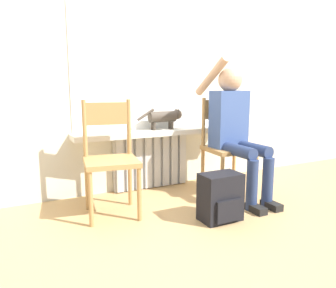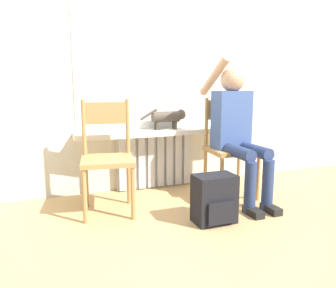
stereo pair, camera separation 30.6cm
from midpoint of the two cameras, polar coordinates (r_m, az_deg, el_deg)
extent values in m
plane|color=tan|center=(2.57, 9.96, -14.63)|extent=(12.00, 12.00, 0.00)
cube|color=beige|center=(3.45, -0.28, 14.75)|extent=(7.00, 0.06, 2.70)
cube|color=silver|center=(3.47, 0.12, -2.92)|extent=(0.82, 0.05, 0.58)
cube|color=silver|center=(3.32, -5.37, -3.57)|extent=(0.07, 0.03, 0.55)
cube|color=silver|center=(3.35, -3.68, -3.43)|extent=(0.07, 0.03, 0.55)
cube|color=silver|center=(3.38, -2.03, -3.29)|extent=(0.07, 0.03, 0.55)
cube|color=silver|center=(3.41, -0.41, -3.14)|extent=(0.07, 0.03, 0.55)
cube|color=silver|center=(3.45, 1.18, -3.00)|extent=(0.07, 0.03, 0.55)
cube|color=silver|center=(3.49, 2.74, -2.86)|extent=(0.07, 0.03, 0.55)
cube|color=silver|center=(3.53, 4.25, -2.72)|extent=(0.07, 0.03, 0.55)
cube|color=silver|center=(3.57, 5.73, -2.59)|extent=(0.07, 0.03, 0.55)
cube|color=silver|center=(3.33, 0.72, 2.00)|extent=(1.65, 0.26, 0.05)
cube|color=white|center=(3.42, -0.06, 14.32)|extent=(1.58, 0.01, 1.39)
cube|color=#B2844C|center=(2.74, -7.37, -2.90)|extent=(0.49, 0.49, 0.04)
cylinder|color=#B2844C|center=(2.62, -11.08, -9.04)|extent=(0.04, 0.04, 0.44)
cylinder|color=#B2844C|center=(2.65, -2.80, -8.65)|extent=(0.04, 0.04, 0.44)
cylinder|color=#B2844C|center=(2.98, -11.20, -6.70)|extent=(0.04, 0.04, 0.44)
cylinder|color=#B2844C|center=(3.00, -3.95, -6.38)|extent=(0.04, 0.04, 0.44)
cylinder|color=#B2844C|center=(2.88, -11.53, 2.84)|extent=(0.04, 0.04, 0.48)
cylinder|color=#B2844C|center=(2.90, -4.06, 3.08)|extent=(0.04, 0.04, 0.48)
cube|color=#B2844C|center=(2.87, -7.84, 5.34)|extent=(0.38, 0.09, 0.19)
cube|color=#B2844C|center=(3.24, 13.68, -1.12)|extent=(0.46, 0.46, 0.04)
cylinder|color=#B2844C|center=(3.04, 12.18, -6.38)|extent=(0.04, 0.04, 0.44)
cylinder|color=#B2844C|center=(3.24, 18.09, -5.67)|extent=(0.04, 0.04, 0.44)
cylinder|color=#B2844C|center=(3.37, 9.11, -4.69)|extent=(0.04, 0.04, 0.44)
cylinder|color=#B2844C|center=(3.54, 14.65, -4.15)|extent=(0.04, 0.04, 0.44)
cylinder|color=#B2844C|center=(3.28, 9.35, 3.76)|extent=(0.04, 0.04, 0.48)
cylinder|color=#B2844C|center=(3.46, 15.01, 3.87)|extent=(0.04, 0.04, 0.48)
cube|color=#B2844C|center=(3.35, 12.33, 5.86)|extent=(0.39, 0.06, 0.19)
cylinder|color=navy|center=(3.01, 14.61, -1.28)|extent=(0.11, 0.47, 0.11)
cylinder|color=navy|center=(3.12, 17.30, -1.03)|extent=(0.11, 0.47, 0.11)
cylinder|color=navy|center=(2.89, 17.10, -7.35)|extent=(0.10, 0.10, 0.45)
cylinder|color=navy|center=(3.01, 19.81, -6.86)|extent=(0.10, 0.10, 0.45)
cube|color=black|center=(2.91, 17.64, -11.28)|extent=(0.09, 0.20, 0.06)
cube|color=black|center=(3.02, 20.35, -10.64)|extent=(0.09, 0.20, 0.06)
cube|color=#3D5693|center=(3.21, 13.68, 4.10)|extent=(0.34, 0.20, 0.55)
sphere|color=tan|center=(3.20, 13.96, 10.83)|extent=(0.23, 0.23, 0.23)
cylinder|color=tan|center=(3.25, 10.81, 11.55)|extent=(0.08, 0.50, 0.38)
cylinder|color=#3D5693|center=(3.27, 16.26, 3.61)|extent=(0.08, 0.08, 0.44)
cylinder|color=#4C4238|center=(3.36, 2.20, 4.77)|extent=(0.28, 0.11, 0.11)
sphere|color=#4C4238|center=(3.43, 4.85, 5.12)|extent=(0.10, 0.10, 0.10)
cone|color=#4C4238|center=(3.41, 5.05, 5.86)|extent=(0.04, 0.04, 0.04)
cone|color=#4C4238|center=(3.45, 4.67, 5.92)|extent=(0.04, 0.04, 0.04)
cylinder|color=#4C4238|center=(3.39, 3.91, 3.21)|extent=(0.03, 0.03, 0.08)
cylinder|color=#4C4238|center=(3.44, 3.52, 3.31)|extent=(0.03, 0.03, 0.08)
cylinder|color=#4C4238|center=(3.31, 0.81, 3.07)|extent=(0.03, 0.03, 0.08)
cylinder|color=#4C4238|center=(3.36, 0.46, 3.17)|extent=(0.03, 0.03, 0.08)
cylinder|color=#4C4238|center=(3.29, -0.76, 5.14)|extent=(0.18, 0.03, 0.12)
cube|color=black|center=(2.65, 11.39, -9.37)|extent=(0.32, 0.21, 0.38)
cube|color=black|center=(2.59, 12.77, -11.75)|extent=(0.23, 0.03, 0.17)
camera|label=1|loc=(0.15, -87.14, 0.50)|focal=35.00mm
camera|label=2|loc=(0.15, 92.86, -0.50)|focal=35.00mm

